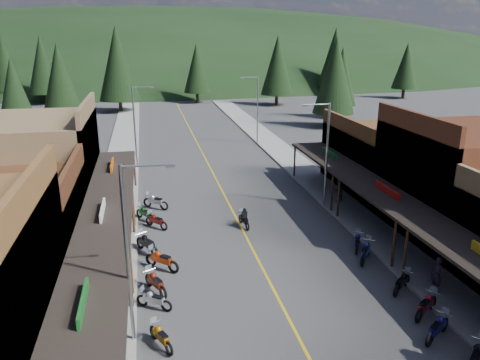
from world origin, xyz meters
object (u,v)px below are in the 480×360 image
pine_4 (277,65)px  pine_8 (14,90)px  pine_11 (335,76)px  bike_east_3 (476,357)px  pine_1 (42,65)px  bike_east_7 (366,250)px  bike_west_5 (161,336)px  bike_east_4 (438,327)px  pine_10 (60,76)px  bike_west_6 (154,299)px  shop_west_3 (40,166)px  bike_west_11 (145,213)px  bike_west_7 (156,282)px  streetlight_3 (256,107)px  pine_9 (341,77)px  pine_5 (335,57)px  bike_east_6 (402,282)px  streetlight_0 (130,248)px  rider_on_bike (244,219)px  shop_west_2 (8,230)px  shop_east_2 (459,182)px  bike_east_8 (357,241)px  bike_west_8 (162,259)px  bike_west_9 (147,243)px  pine_6 (406,66)px  pine_2 (117,63)px  bike_east_5 (426,304)px  pine_7 (5,63)px  pedestrian_east_a (437,274)px  bike_west_12 (156,201)px  pedestrian_east_b (338,191)px  streetlight_1 (136,123)px  pine_3 (197,68)px  streetlight_2 (325,150)px  shop_east_3 (385,160)px

pine_4 → pine_8: size_ratio=1.25×
pine_11 → bike_east_3: size_ratio=5.36×
pine_1 → bike_east_7: 77.40m
bike_west_5 → bike_east_4: bike_east_4 is taller
pine_10 → bike_west_6: (11.85, -53.65, -6.24)m
bike_west_5 → pine_11: bearing=34.0°
shop_west_3 → bike_west_11: bearing=-24.7°
pine_1 → bike_west_7: pine_1 is taller
streetlight_3 → pine_9: 22.79m
pine_4 → pine_10: pine_4 is taller
pine_5 → bike_east_6: (-27.54, -76.53, -7.44)m
streetlight_0 → pine_1: 77.94m
bike_west_7 → bike_west_11: size_ratio=1.10×
pine_5 → pine_10: bearing=-157.1°
bike_east_6 → rider_on_bike: (-6.24, 9.89, 0.03)m
shop_west_2 → shop_east_2: 27.55m
pine_9 → bike_west_7: 56.18m
streetlight_3 → bike_west_7: bearing=-112.0°
pine_1 → bike_east_8: 76.12m
bike_west_8 → bike_west_9: bearing=61.8°
pine_6 → bike_east_7: bearing=-121.5°
bike_west_8 → bike_east_3: (11.74, -10.95, 0.00)m
pine_2 → shop_west_2: bearing=-93.8°
bike_east_4 → bike_east_5: size_ratio=0.98×
pine_7 → pedestrian_east_a: 90.65m
pine_10 → bike_east_7: (24.17, -50.97, -6.14)m
pine_8 → rider_on_bike: bearing=-57.3°
pine_4 → pine_9: (6.00, -15.00, -0.86)m
bike_west_5 → bike_west_12: size_ratio=0.87×
streetlight_0 → bike_east_3: size_ratio=3.46×
pine_8 → bike_west_9: bearing=-67.4°
shop_east_2 → bike_west_6: shop_east_2 is taller
pine_6 → pedestrian_east_b: (-37.57, -55.50, -5.47)m
pine_7 → bike_west_7: (25.98, -78.13, -6.62)m
streetlight_0 → bike_west_5: 4.09m
pine_9 → pine_11: size_ratio=0.87×
bike_west_12 → shop_west_2: bearing=174.7°
pine_1 → streetlight_1: bearing=-70.4°
pine_1 → pine_3: bearing=-8.1°
streetlight_2 → bike_east_4: streetlight_2 is taller
streetlight_2 → bike_west_7: bearing=-142.0°
pine_9 → bike_east_4: 56.74m
shop_west_2 → shop_east_3: bearing=19.2°
shop_east_2 → streetlight_0: size_ratio=1.36×
pine_4 → bike_east_4: (-12.09, -68.47, -6.64)m
pine_7 → bike_east_7: pine_7 is taller
pine_7 → pine_2: bearing=-39.3°
shop_west_2 → streetlight_0: bearing=-48.5°
bike_west_9 → bike_west_11: size_ratio=1.17×
pine_2 → pine_7: (-22.00, 18.00, -0.75)m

